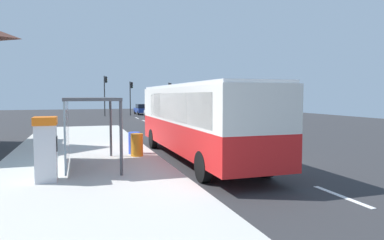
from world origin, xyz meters
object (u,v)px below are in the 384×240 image
object	(u,v)px
bus	(198,117)
traffic_light_median	(131,93)
sedan_far	(154,112)
ticket_machine	(46,148)
recycling_bin_orange	(137,145)
sedan_near	(142,109)
bus_shelter	(82,114)
traffic_light_far_side	(105,90)
recycling_bin_blue	(134,143)
traffic_light_near_side	(170,93)
white_van	(160,108)

from	to	relation	value
bus	traffic_light_median	bearing A→B (deg)	86.50
bus	sedan_far	bearing A→B (deg)	81.84
ticket_machine	recycling_bin_orange	distance (m)	4.86
sedan_near	bus_shelter	world-z (taller)	bus_shelter
traffic_light_median	traffic_light_far_side	bearing A→B (deg)	-167.15
recycling_bin_orange	traffic_light_far_side	world-z (taller)	traffic_light_far_side
recycling_bin_blue	traffic_light_median	distance (m)	33.59
bus	bus_shelter	xyz separation A→B (m)	(-4.70, -0.82, 0.25)
recycling_bin_blue	traffic_light_near_side	bearing A→B (deg)	72.92
recycling_bin_blue	ticket_machine	bearing A→B (deg)	-127.70
ticket_machine	recycling_bin_orange	size ratio (longest dim) A/B	2.04
sedan_far	sedan_near	bearing A→B (deg)	89.99
white_van	bus_shelter	world-z (taller)	bus_shelter
ticket_machine	recycling_bin_orange	bearing A→B (deg)	47.23
bus	sedan_near	xyz separation A→B (m)	(4.01, 36.60, -1.05)
recycling_bin_orange	bus_shelter	size ratio (longest dim) A/B	0.24
sedan_far	traffic_light_far_side	size ratio (longest dim) A/B	0.83
ticket_machine	recycling_bin_orange	world-z (taller)	ticket_machine
sedan_far	traffic_light_far_side	distance (m)	8.43
recycling_bin_blue	traffic_light_far_side	world-z (taller)	traffic_light_far_side
bus_shelter	bus	bearing A→B (deg)	9.92
sedan_near	sedan_far	size ratio (longest dim) A/B	1.00
recycling_bin_blue	traffic_light_far_side	distance (m)	32.52
white_van	traffic_light_far_side	size ratio (longest dim) A/B	0.98
traffic_light_near_side	sedan_far	bearing A→B (deg)	-122.40
bus	traffic_light_far_side	bearing A→B (deg)	92.36
white_van	recycling_bin_orange	world-z (taller)	white_van
recycling_bin_orange	recycling_bin_blue	size ratio (longest dim) A/B	1.00
traffic_light_median	bus_shelter	world-z (taller)	traffic_light_median
ticket_machine	traffic_light_median	size ratio (longest dim) A/B	0.41
traffic_light_far_side	white_van	bearing A→B (deg)	-60.86
recycling_bin_blue	bus_shelter	size ratio (longest dim) A/B	0.24
sedan_near	traffic_light_median	world-z (taller)	traffic_light_median
ticket_machine	traffic_light_far_side	bearing A→B (deg)	83.18
bus	traffic_light_near_side	distance (m)	33.82
traffic_light_near_side	traffic_light_far_side	xyz separation A→B (m)	(-8.61, 0.80, 0.50)
traffic_light_far_side	sedan_near	bearing A→B (deg)	27.24
recycling_bin_orange	traffic_light_far_side	xyz separation A→B (m)	(1.10, 33.08, 2.89)
bus	traffic_light_far_side	xyz separation A→B (m)	(-1.39, 33.82, 1.70)
ticket_machine	traffic_light_median	bearing A→B (deg)	78.10
sedan_near	traffic_light_median	bearing A→B (deg)	-133.74
sedan_far	bus_shelter	size ratio (longest dim) A/B	1.11
white_van	recycling_bin_blue	distance (m)	23.75
bus	recycling_bin_blue	bearing A→B (deg)	149.91
sedan_far	ticket_machine	world-z (taller)	ticket_machine
traffic_light_near_side	recycling_bin_orange	bearing A→B (deg)	-106.74
bus	sedan_far	xyz separation A→B (m)	(4.01, 27.97, -1.05)
ticket_machine	bus	bearing A→B (deg)	25.95
bus_shelter	traffic_light_near_side	bearing A→B (deg)	70.60
recycling_bin_orange	traffic_light_median	distance (m)	34.28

